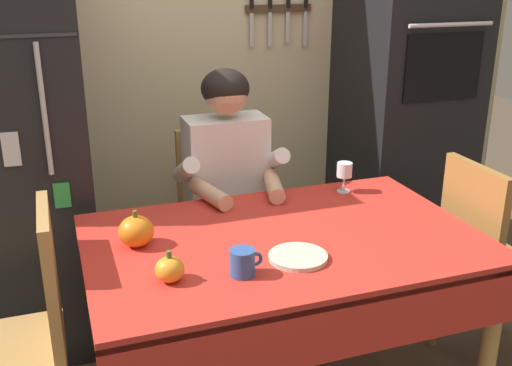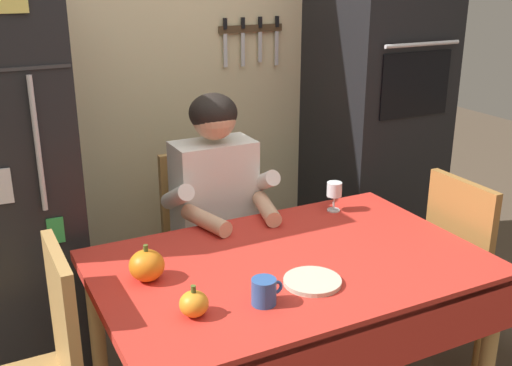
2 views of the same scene
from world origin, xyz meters
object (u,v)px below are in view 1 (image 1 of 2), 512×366
Objects in this scene: chair_left_side at (26,329)px; pumpkin_large at (170,269)px; dining_table at (285,260)px; chair_right_side at (487,259)px; chair_behind_person at (220,216)px; wine_glass at (344,171)px; refrigerator at (4,153)px; serving_tray at (298,257)px; pumpkin_medium at (136,231)px; wall_oven at (406,87)px; coffee_mug at (243,262)px; seated_person at (231,185)px.

pumpkin_large is at bearing -28.53° from chair_left_side.
dining_table is at bearing 20.15° from pumpkin_large.
chair_right_side reaches higher than pumpkin_large.
chair_behind_person is 7.07× the size of wine_glass.
chair_right_side is 0.69m from wine_glass.
chair_right_side is 9.05× the size of pumpkin_large.
refrigerator is 13.68× the size of wine_glass.
chair_right_side reaches higher than serving_tray.
wine_glass reaches higher than pumpkin_large.
wall_oven is at bearing 27.27° from pumpkin_medium.
wine_glass is at bearing -45.32° from chair_behind_person.
refrigerator is 2.09m from chair_right_side.
wall_oven is at bearing 41.38° from coffee_mug.
wall_oven is at bearing 35.96° from pumpkin_large.
wall_oven reaches higher than serving_tray.
refrigerator is 1.31m from coffee_mug.
chair_left_side reaches higher than coffee_mug.
chair_behind_person is 8.64× the size of coffee_mug.
dining_table is 0.49m from pumpkin_large.
serving_tray is at bearing -170.52° from chair_right_side.
wine_glass is (0.64, 0.56, 0.05)m from coffee_mug.
refrigerator is 2.01m from wall_oven.
pumpkin_medium is at bearing 150.30° from serving_tray.
serving_tray is at bearing 0.84° from pumpkin_large.
wall_oven is at bearing 80.86° from chair_right_side.
coffee_mug is at bearing -138.30° from dining_table.
chair_left_side is at bearing 164.82° from serving_tray.
seated_person is at bearing 60.85° from pumpkin_large.
wine_glass is at bearing -21.16° from refrigerator.
seated_person reaches higher than wine_glass.
dining_table is 0.92m from chair_left_side.
chair_left_side is (0.05, -0.80, -0.39)m from refrigerator.
refrigerator reaches higher than wine_glass.
chair_behind_person is 1.22m from chair_right_side.
refrigerator is 1.46m from wine_glass.
wall_oven is 1.08m from chair_right_side.
wine_glass reaches higher than pumpkin_medium.
chair_right_side is 0.96m from serving_tray.
seated_person is 1.34× the size of chair_right_side.
seated_person is at bearing 146.55° from chair_right_side.
wine_glass is (0.41, 0.36, 0.18)m from dining_table.
chair_left_side is at bearing 151.47° from pumpkin_large.
chair_behind_person is 1.00× the size of chair_left_side.
chair_behind_person is at bearing 90.00° from seated_person.
coffee_mug is at bearing -104.27° from seated_person.
serving_tray is (-1.07, -1.08, -0.30)m from wall_oven.
refrigerator is at bearing 131.78° from serving_tray.
wine_glass is 1.28× the size of pumpkin_large.
dining_table is 1.12× the size of seated_person.
refrigerator is 17.52× the size of pumpkin_large.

